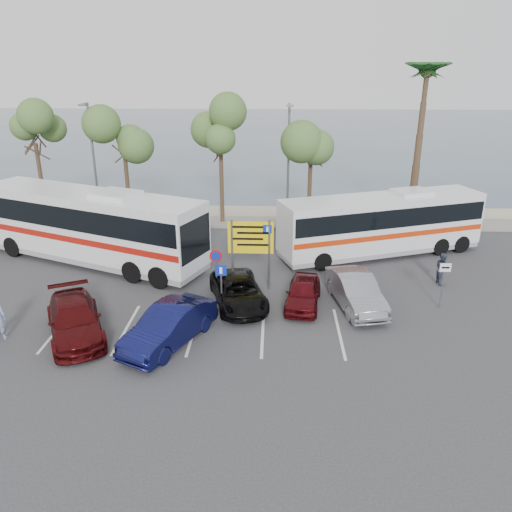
{
  "coord_description": "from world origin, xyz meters",
  "views": [
    {
      "loc": [
        2.11,
        -19.37,
        10.56
      ],
      "look_at": [
        1.26,
        3.0,
        1.84
      ],
      "focal_mm": 35.0,
      "sensor_mm": 36.0,
      "label": 1
    }
  ],
  "objects_px": {
    "direction_sign": "(251,243)",
    "pedestrian_far": "(442,268)",
    "street_lamp_left": "(93,158)",
    "car_blue": "(169,326)",
    "car_red": "(303,293)",
    "suv_black": "(238,291)",
    "coach_bus_left": "(90,228)",
    "street_lamp_right": "(288,159)",
    "car_maroon": "(75,320)",
    "car_silver_b": "(356,291)",
    "coach_bus_right": "(381,226)"
  },
  "relations": [
    {
      "from": "coach_bus_right",
      "to": "car_silver_b",
      "type": "height_order",
      "value": "coach_bus_right"
    },
    {
      "from": "coach_bus_left",
      "to": "direction_sign",
      "type": "bearing_deg",
      "value": -20.05
    },
    {
      "from": "car_blue",
      "to": "suv_black",
      "type": "distance_m",
      "value": 4.36
    },
    {
      "from": "street_lamp_right",
      "to": "car_maroon",
      "type": "distance_m",
      "value": 18.01
    },
    {
      "from": "street_lamp_left",
      "to": "coach_bus_left",
      "type": "height_order",
      "value": "street_lamp_left"
    },
    {
      "from": "coach_bus_right",
      "to": "car_silver_b",
      "type": "bearing_deg",
      "value": -109.5
    },
    {
      "from": "street_lamp_right",
      "to": "car_red",
      "type": "bearing_deg",
      "value": -87.62
    },
    {
      "from": "car_maroon",
      "to": "car_silver_b",
      "type": "height_order",
      "value": "car_silver_b"
    },
    {
      "from": "street_lamp_left",
      "to": "suv_black",
      "type": "height_order",
      "value": "street_lamp_left"
    },
    {
      "from": "coach_bus_right",
      "to": "car_red",
      "type": "relative_size",
      "value": 3.25
    },
    {
      "from": "direction_sign",
      "to": "suv_black",
      "type": "distance_m",
      "value": 2.51
    },
    {
      "from": "pedestrian_far",
      "to": "car_maroon",
      "type": "bearing_deg",
      "value": 105.69
    },
    {
      "from": "street_lamp_left",
      "to": "car_silver_b",
      "type": "bearing_deg",
      "value": -37.09
    },
    {
      "from": "suv_black",
      "to": "car_silver_b",
      "type": "xyz_separation_m",
      "value": [
        5.4,
        0.0,
        0.12
      ]
    },
    {
      "from": "car_blue",
      "to": "suv_black",
      "type": "height_order",
      "value": "car_blue"
    },
    {
      "from": "car_blue",
      "to": "car_red",
      "type": "height_order",
      "value": "car_blue"
    },
    {
      "from": "coach_bus_left",
      "to": "coach_bus_right",
      "type": "distance_m",
      "value": 16.43
    },
    {
      "from": "car_blue",
      "to": "suv_black",
      "type": "relative_size",
      "value": 1.02
    },
    {
      "from": "coach_bus_left",
      "to": "car_silver_b",
      "type": "xyz_separation_m",
      "value": [
        13.94,
        -5.0,
        -1.21
      ]
    },
    {
      "from": "direction_sign",
      "to": "street_lamp_right",
      "type": "bearing_deg",
      "value": 79.06
    },
    {
      "from": "street_lamp_left",
      "to": "pedestrian_far",
      "type": "height_order",
      "value": "street_lamp_left"
    },
    {
      "from": "direction_sign",
      "to": "suv_black",
      "type": "xyz_separation_m",
      "value": [
        -0.5,
        -1.7,
        -1.78
      ]
    },
    {
      "from": "direction_sign",
      "to": "suv_black",
      "type": "bearing_deg",
      "value": -106.55
    },
    {
      "from": "street_lamp_left",
      "to": "car_maroon",
      "type": "height_order",
      "value": "street_lamp_left"
    },
    {
      "from": "car_red",
      "to": "car_blue",
      "type": "bearing_deg",
      "value": -139.01
    },
    {
      "from": "coach_bus_left",
      "to": "car_maroon",
      "type": "height_order",
      "value": "coach_bus_left"
    },
    {
      "from": "car_maroon",
      "to": "suv_black",
      "type": "distance_m",
      "value": 7.2
    },
    {
      "from": "direction_sign",
      "to": "suv_black",
      "type": "height_order",
      "value": "direction_sign"
    },
    {
      "from": "coach_bus_left",
      "to": "coach_bus_right",
      "type": "height_order",
      "value": "coach_bus_left"
    },
    {
      "from": "coach_bus_right",
      "to": "suv_black",
      "type": "bearing_deg",
      "value": -139.1
    },
    {
      "from": "street_lamp_left",
      "to": "street_lamp_right",
      "type": "relative_size",
      "value": 1.0
    },
    {
      "from": "coach_bus_right",
      "to": "pedestrian_far",
      "type": "relative_size",
      "value": 7.36
    },
    {
      "from": "direction_sign",
      "to": "pedestrian_far",
      "type": "relative_size",
      "value": 2.19
    },
    {
      "from": "street_lamp_left",
      "to": "car_blue",
      "type": "relative_size",
      "value": 1.69
    },
    {
      "from": "pedestrian_far",
      "to": "car_silver_b",
      "type": "bearing_deg",
      "value": 116.23
    },
    {
      "from": "pedestrian_far",
      "to": "car_red",
      "type": "bearing_deg",
      "value": 107.27
    },
    {
      "from": "coach_bus_left",
      "to": "pedestrian_far",
      "type": "relative_size",
      "value": 8.33
    },
    {
      "from": "coach_bus_right",
      "to": "pedestrian_far",
      "type": "xyz_separation_m",
      "value": [
        2.37,
        -4.03,
        -0.91
      ]
    },
    {
      "from": "car_maroon",
      "to": "coach_bus_left",
      "type": "bearing_deg",
      "value": 78.15
    },
    {
      "from": "coach_bus_right",
      "to": "car_red",
      "type": "height_order",
      "value": "coach_bus_right"
    },
    {
      "from": "coach_bus_right",
      "to": "car_maroon",
      "type": "height_order",
      "value": "coach_bus_right"
    },
    {
      "from": "car_red",
      "to": "car_silver_b",
      "type": "bearing_deg",
      "value": 8.03
    },
    {
      "from": "car_silver_b",
      "to": "pedestrian_far",
      "type": "distance_m",
      "value": 5.48
    },
    {
      "from": "direction_sign",
      "to": "pedestrian_far",
      "type": "height_order",
      "value": "direction_sign"
    },
    {
      "from": "car_silver_b",
      "to": "pedestrian_far",
      "type": "bearing_deg",
      "value": 18.76
    },
    {
      "from": "street_lamp_right",
      "to": "coach_bus_left",
      "type": "distance_m",
      "value": 13.35
    },
    {
      "from": "coach_bus_left",
      "to": "car_red",
      "type": "relative_size",
      "value": 3.68
    },
    {
      "from": "coach_bus_right",
      "to": "suv_black",
      "type": "height_order",
      "value": "coach_bus_right"
    },
    {
      "from": "car_maroon",
      "to": "suv_black",
      "type": "relative_size",
      "value": 1.07
    },
    {
      "from": "suv_black",
      "to": "pedestrian_far",
      "type": "height_order",
      "value": "pedestrian_far"
    }
  ]
}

